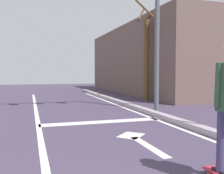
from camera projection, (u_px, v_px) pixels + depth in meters
The scene contains 8 objects.
lane_line_center at pixel (39, 130), 6.03m from camera, with size 0.12×20.00×0.01m, color silver.
lane_line_curbside at pixel (163, 122), 6.98m from camera, with size 0.12×20.00×0.01m, color silver.
stop_bar at pixel (103, 122), 7.04m from camera, with size 3.34×0.40×0.01m, color silver.
lane_arrow_stem at pixel (148, 146), 4.71m from camera, with size 0.16×1.40×0.01m, color silver.
lane_arrow_head at pixel (131, 135), 5.52m from camera, with size 0.56×0.44×0.01m, color silver.
curb_strip at pixel (171, 119), 7.06m from camera, with size 0.24×24.00×0.14m, color #A1939D.
roadside_tree at pixel (146, 56), 12.26m from camera, with size 1.10×1.07×4.69m.
building_block at pixel (189, 61), 18.31m from camera, with size 10.28×13.55×4.25m, color brown.
Camera 1 is at (-0.25, -0.19, 1.34)m, focal length 41.91 mm.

